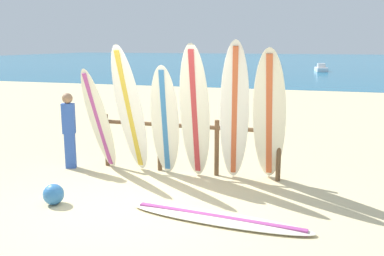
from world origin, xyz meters
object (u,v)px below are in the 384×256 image
object	(u,v)px
beach_ball	(54,194)
small_boat_offshore	(321,69)
surfboard_leaning_center	(195,113)
surfboard_lying_on_sand	(218,218)
surfboard_leaning_right	(269,117)
beachgoer_standing	(69,127)
surfboard_leaning_far_left	(99,120)
surfboard_leaning_left	(130,111)
surfboard_rack	(188,138)
surfboard_leaning_center_left	(165,121)
surfboard_leaning_center_right	(234,113)

from	to	relation	value
beach_ball	small_boat_offshore	bearing A→B (deg)	83.64
small_boat_offshore	beach_ball	size ratio (longest dim) A/B	7.32
surfboard_leaning_center	surfboard_lying_on_sand	distance (m)	2.26
surfboard_leaning_right	beachgoer_standing	size ratio (longest dim) A/B	1.60
surfboard_leaning_center	surfboard_leaning_right	distance (m)	1.34
surfboard_leaning_far_left	surfboard_leaning_center	world-z (taller)	surfboard_leaning_center
surfboard_leaning_left	small_boat_offshore	bearing A→B (deg)	84.20
beachgoer_standing	surfboard_rack	bearing A→B (deg)	8.97
surfboard_rack	beachgoer_standing	size ratio (longest dim) A/B	2.34
surfboard_leaning_left	surfboard_leaning_center_left	size ratio (longest dim) A/B	1.17
surfboard_leaning_far_left	small_boat_offshore	xyz separation A→B (m)	(4.06, 33.34, -0.79)
surfboard_leaning_far_left	surfboard_leaning_left	world-z (taller)	surfboard_leaning_left
surfboard_leaning_center_left	beach_ball	bearing A→B (deg)	-121.68
surfboard_leaning_left	surfboard_leaning_center_right	size ratio (longest dim) A/B	0.97
surfboard_leaning_right	small_boat_offshore	world-z (taller)	surfboard_leaning_right
surfboard_lying_on_sand	small_boat_offshore	world-z (taller)	small_boat_offshore
surfboard_leaning_far_left	surfboard_leaning_center_left	size ratio (longest dim) A/B	0.97
surfboard_leaning_far_left	surfboard_leaning_left	xyz separation A→B (m)	(0.67, -0.00, 0.22)
surfboard_leaning_center	surfboard_lying_on_sand	world-z (taller)	surfboard_leaning_center
surfboard_leaning_center_right	surfboard_leaning_far_left	bearing A→B (deg)	-178.23
surfboard_leaning_center	small_boat_offshore	size ratio (longest dim) A/B	1.04
surfboard_lying_on_sand	surfboard_leaning_right	bearing A→B (deg)	75.26
surfboard_leaning_left	surfboard_lying_on_sand	world-z (taller)	surfboard_leaning_left
surfboard_leaning_center_right	small_boat_offshore	world-z (taller)	surfboard_leaning_center_right
surfboard_leaning_center	surfboard_rack	bearing A→B (deg)	123.32
beachgoer_standing	beach_ball	world-z (taller)	beachgoer_standing
surfboard_leaning_left	surfboard_leaning_center	xyz separation A→B (m)	(1.28, 0.03, 0.01)
surfboard_leaning_left	surfboard_rack	bearing A→B (deg)	23.56
surfboard_rack	surfboard_lying_on_sand	xyz separation A→B (m)	(1.12, -2.09, -0.67)
beach_ball	beachgoer_standing	bearing A→B (deg)	115.02
surfboard_rack	surfboard_leaning_left	bearing A→B (deg)	-156.44
beachgoer_standing	small_boat_offshore	world-z (taller)	beachgoer_standing
surfboard_leaning_center	surfboard_leaning_center_right	xyz separation A→B (m)	(0.72, 0.05, 0.03)
surfboard_leaning_center_right	surfboard_lying_on_sand	distance (m)	2.15
surfboard_leaning_far_left	surfboard_leaning_center	xyz separation A→B (m)	(1.95, 0.03, 0.23)
surfboard_leaning_far_left	surfboard_leaning_right	bearing A→B (deg)	2.93
surfboard_lying_on_sand	surfboard_rack	bearing A→B (deg)	118.23
surfboard_leaning_center_left	beachgoer_standing	world-z (taller)	surfboard_leaning_center_left
surfboard_lying_on_sand	beachgoer_standing	world-z (taller)	beachgoer_standing
surfboard_rack	surfboard_leaning_center_left	bearing A→B (deg)	-138.44
surfboard_rack	surfboard_leaning_center	xyz separation A→B (m)	(0.27, -0.41, 0.57)
surfboard_leaning_far_left	beach_ball	world-z (taller)	surfboard_leaning_far_left
surfboard_rack	beach_ball	bearing A→B (deg)	-124.55
surfboard_leaning_center_left	small_boat_offshore	bearing A→B (deg)	85.31
beachgoer_standing	surfboard_leaning_far_left	bearing A→B (deg)	-4.72
surfboard_leaning_center_right	beach_ball	world-z (taller)	surfboard_leaning_center_right
small_boat_offshore	surfboard_leaning_far_left	bearing A→B (deg)	-96.94
surfboard_rack	surfboard_leaning_center	bearing A→B (deg)	-56.68
surfboard_leaning_center_right	surfboard_lying_on_sand	size ratio (longest dim) A/B	0.93
surfboard_rack	beachgoer_standing	bearing A→B (deg)	-171.03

